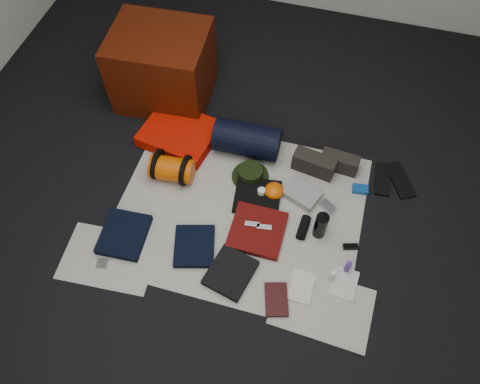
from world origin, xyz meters
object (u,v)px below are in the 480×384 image
(sleeping_pad, at_px, (180,134))
(compact_camera, at_px, (327,207))
(stuff_sack, at_px, (172,169))
(paperback_book, at_px, (276,300))
(navy_duffel, at_px, (247,140))
(water_bottle, at_px, (321,226))
(red_cabinet, at_px, (162,67))

(sleeping_pad, relative_size, compact_camera, 5.16)
(stuff_sack, height_order, paperback_book, stuff_sack)
(navy_duffel, distance_m, paperback_book, 1.14)
(compact_camera, bearing_deg, water_bottle, -62.10)
(red_cabinet, xyz_separation_m, water_bottle, (1.37, -0.90, -0.17))
(stuff_sack, relative_size, water_bottle, 1.41)
(water_bottle, distance_m, paperback_book, 0.54)
(navy_duffel, relative_size, paperback_book, 2.24)
(paperback_book, bearing_deg, red_cabinet, 114.51)
(compact_camera, distance_m, paperback_book, 0.74)
(stuff_sack, bearing_deg, red_cabinet, 113.41)
(sleeping_pad, bearing_deg, compact_camera, -14.90)
(red_cabinet, relative_size, stuff_sack, 2.33)
(water_bottle, height_order, paperback_book, water_bottle)
(sleeping_pad, bearing_deg, water_bottle, -24.18)
(navy_duffel, bearing_deg, sleeping_pad, -178.49)
(red_cabinet, bearing_deg, sleeping_pad, -61.51)
(sleeping_pad, bearing_deg, red_cabinet, 122.20)
(stuff_sack, distance_m, paperback_book, 1.13)
(sleeping_pad, height_order, stuff_sack, stuff_sack)
(stuff_sack, bearing_deg, sleeping_pad, 101.58)
(navy_duffel, bearing_deg, water_bottle, -41.16)
(red_cabinet, distance_m, paperback_book, 1.88)
(red_cabinet, xyz_separation_m, stuff_sack, (0.32, -0.73, -0.19))
(red_cabinet, relative_size, water_bottle, 3.28)
(red_cabinet, height_order, compact_camera, red_cabinet)
(red_cabinet, bearing_deg, compact_camera, -30.27)
(sleeping_pad, distance_m, compact_camera, 1.19)
(water_bottle, distance_m, compact_camera, 0.22)
(red_cabinet, bearing_deg, paperback_book, -53.01)
(water_bottle, bearing_deg, compact_camera, 84.24)
(stuff_sack, relative_size, compact_camera, 2.95)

